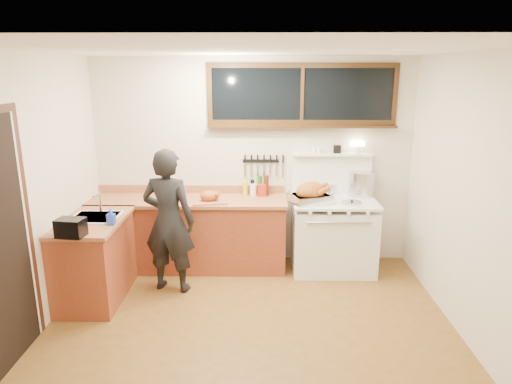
{
  "coord_description": "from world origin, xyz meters",
  "views": [
    {
      "loc": [
        0.11,
        -3.94,
        2.43
      ],
      "look_at": [
        0.05,
        0.85,
        1.15
      ],
      "focal_mm": 32.0,
      "sensor_mm": 36.0,
      "label": 1
    }
  ],
  "objects_px": {
    "vintage_stove": "(333,234)",
    "roast_turkey": "(311,194)",
    "man": "(169,221)",
    "cutting_board": "(210,198)"
  },
  "relations": [
    {
      "from": "cutting_board",
      "to": "roast_turkey",
      "type": "height_order",
      "value": "roast_turkey"
    },
    {
      "from": "vintage_stove",
      "to": "cutting_board",
      "type": "bearing_deg",
      "value": -176.23
    },
    {
      "from": "vintage_stove",
      "to": "cutting_board",
      "type": "xyz_separation_m",
      "value": [
        -1.51,
        -0.1,
        0.49
      ]
    },
    {
      "from": "man",
      "to": "vintage_stove",
      "type": "bearing_deg",
      "value": 16.76
    },
    {
      "from": "vintage_stove",
      "to": "cutting_board",
      "type": "height_order",
      "value": "vintage_stove"
    },
    {
      "from": "vintage_stove",
      "to": "cutting_board",
      "type": "distance_m",
      "value": 1.59
    },
    {
      "from": "man",
      "to": "cutting_board",
      "type": "distance_m",
      "value": 0.64
    },
    {
      "from": "vintage_stove",
      "to": "roast_turkey",
      "type": "bearing_deg",
      "value": -160.57
    },
    {
      "from": "man",
      "to": "roast_turkey",
      "type": "height_order",
      "value": "man"
    },
    {
      "from": "vintage_stove",
      "to": "man",
      "type": "distance_m",
      "value": 2.03
    }
  ]
}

